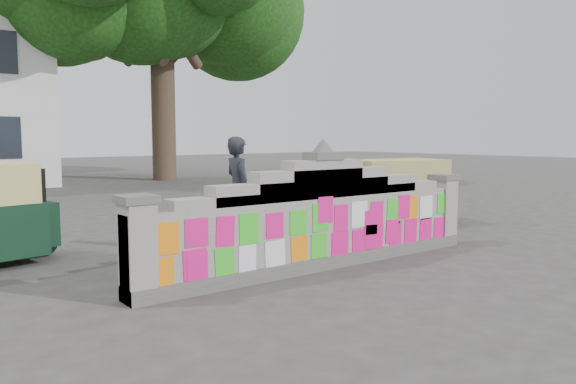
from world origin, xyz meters
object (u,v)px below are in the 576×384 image
object	(u,v)px
cyclist_rider	(238,203)
pedestrian	(354,199)
cyclist_bike	(239,224)
rickshaw_right	(393,191)

from	to	relation	value
cyclist_rider	pedestrian	world-z (taller)	cyclist_rider
cyclist_bike	cyclist_rider	xyz separation A→B (m)	(0.00, 0.00, 0.37)
pedestrian	rickshaw_right	xyz separation A→B (m)	(1.48, 0.21, 0.05)
cyclist_bike	pedestrian	size ratio (longest dim) A/B	1.36
cyclist_rider	rickshaw_right	bearing A→B (deg)	-76.44
cyclist_bike	rickshaw_right	size ratio (longest dim) A/B	0.71
pedestrian	rickshaw_right	size ratio (longest dim) A/B	0.52
cyclist_rider	pedestrian	size ratio (longest dim) A/B	1.21
cyclist_bike	cyclist_rider	distance (m)	0.37
rickshaw_right	pedestrian	bearing A→B (deg)	20.58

